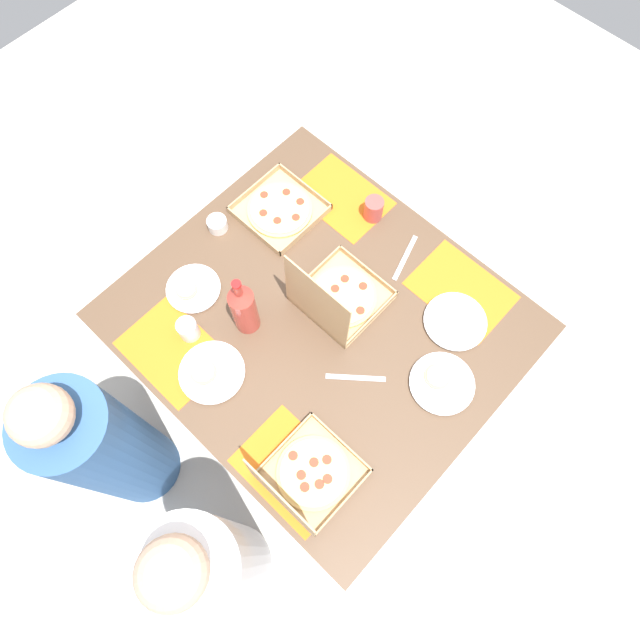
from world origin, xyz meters
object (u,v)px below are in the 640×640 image
object	(u,v)px
plate_far_left	(211,373)
pizza_box_corner_right	(280,210)
pizza_box_corner_left	(337,298)
cup_clear_right	(374,209)
diner_right_seat	(107,448)
plate_near_right	(455,322)
diner_left_seat	(213,567)
plate_far_right	(441,383)
condiment_bowl	(217,224)
plate_near_left	(193,289)
pizza_box_center	(307,478)
soda_bottle	(244,308)
cup_clear_left	(188,329)

from	to	relation	value
plate_far_left	pizza_box_corner_right	bearing A→B (deg)	-65.07
pizza_box_corner_left	pizza_box_corner_right	bearing A→B (deg)	-17.97
cup_clear_right	diner_right_seat	bearing A→B (deg)	83.68
plate_near_right	diner_left_seat	world-z (taller)	diner_left_seat
pizza_box_corner_right	plate_far_right	size ratio (longest dim) A/B	1.29
plate_far_right	diner_left_seat	size ratio (longest dim) A/B	0.19
pizza_box_corner_left	diner_left_seat	world-z (taller)	diner_left_seat
plate_far_left	condiment_bowl	size ratio (longest dim) A/B	3.01
plate_near_left	cup_clear_right	bearing A→B (deg)	-111.21
plate_far_left	diner_left_seat	size ratio (longest dim) A/B	0.19
pizza_box_center	diner_left_seat	distance (m)	0.50
plate_far_left	plate_near_right	bearing A→B (deg)	-124.25
cup_clear_right	plate_far_right	bearing A→B (deg)	150.62
plate_far_right	cup_clear_right	size ratio (longest dim) A/B	2.36
plate_far_left	cup_clear_right	world-z (taller)	cup_clear_right
plate_near_right	condiment_bowl	xyz separation A→B (m)	(0.92, 0.32, 0.02)
pizza_box_corner_right	pizza_box_corner_left	xyz separation A→B (m)	(-0.43, 0.14, 0.04)
diner_left_seat	soda_bottle	bearing A→B (deg)	-54.18
pizza_box_corner_right	diner_left_seat	world-z (taller)	diner_left_seat
pizza_box_corner_right	plate_near_right	distance (m)	0.81
plate_near_left	condiment_bowl	bearing A→B (deg)	-62.20
pizza_box_corner_right	condiment_bowl	bearing A→B (deg)	60.83
plate_near_right	cup_clear_left	world-z (taller)	cup_clear_left
soda_bottle	diner_left_seat	size ratio (longest dim) A/B	0.26
plate_far_right	diner_right_seat	distance (m)	1.27
pizza_box_corner_right	pizza_box_center	bearing A→B (deg)	139.68
pizza_box_corner_left	plate_far_left	distance (m)	0.52
pizza_box_center	plate_far_right	size ratio (longest dim) A/B	1.37
condiment_bowl	pizza_box_corner_right	bearing A→B (deg)	-119.17
plate_far_right	cup_clear_right	world-z (taller)	cup_clear_right
pizza_box_corner_left	plate_near_right	world-z (taller)	pizza_box_corner_left
pizza_box_corner_right	pizza_box_corner_left	bearing A→B (deg)	162.03
cup_clear_right	pizza_box_corner_right	bearing A→B (deg)	39.86
diner_left_seat	diner_right_seat	world-z (taller)	diner_left_seat
plate_near_left	cup_clear_right	xyz separation A→B (m)	(-0.27, -0.70, 0.04)
plate_far_right	plate_far_left	size ratio (longest dim) A/B	0.98
pizza_box_corner_right	diner_right_seat	world-z (taller)	diner_right_seat
cup_clear_right	pizza_box_corner_left	bearing A→B (deg)	112.13
diner_left_seat	pizza_box_center	bearing A→B (deg)	-97.64
condiment_bowl	diner_right_seat	bearing A→B (deg)	106.46
plate_far_right	plate_far_left	xyz separation A→B (m)	(0.61, 0.52, -0.00)
cup_clear_right	diner_right_seat	world-z (taller)	diner_right_seat
plate_near_right	condiment_bowl	size ratio (longest dim) A/B	2.98
plate_near_right	cup_clear_left	xyz separation A→B (m)	(0.67, 0.69, 0.04)
plate_near_left	diner_right_seat	distance (m)	0.69
pizza_box_corner_left	diner_right_seat	world-z (taller)	diner_right_seat
cup_clear_left	pizza_box_center	bearing A→B (deg)	172.91
plate_far_right	soda_bottle	bearing A→B (deg)	24.70
soda_bottle	diner_right_seat	xyz separation A→B (m)	(0.12, 0.67, -0.38)
plate_near_right	plate_near_left	bearing A→B (deg)	35.55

